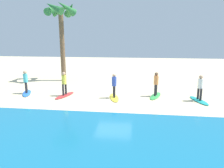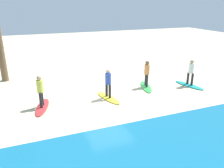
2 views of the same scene
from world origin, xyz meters
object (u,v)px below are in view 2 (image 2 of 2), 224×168
surfboard_teal (189,85)px  surfboard_yellow (108,98)px  surfer_red (40,89)px  surfer_teal (191,71)px  surfer_yellow (108,81)px  surfboard_green (146,87)px  surfboard_red (42,107)px  surfer_green (147,72)px

surfboard_teal → surfboard_yellow: 5.60m
surfboard_yellow → surfer_red: surfer_red is taller
surfer_teal → surfboard_yellow: size_ratio=0.78×
surfer_yellow → surfboard_green: bearing=-164.5°
surfboard_red → surfer_red: surfer_red is taller
surfboard_teal → surfer_teal: (0.00, 0.00, 0.99)m
surfer_green → surfboard_red: (6.42, 0.68, -0.99)m
surfboard_teal → surfer_red: 9.21m
surfer_teal → surfboard_green: (2.74, -0.78, -0.99)m
surfboard_teal → surfer_red: bearing=-105.6°
surfboard_teal → surfboard_red: (9.16, -0.10, 0.00)m
surfer_green → surfboard_yellow: 3.12m
surfer_teal → surfboard_red: 9.21m
surfboard_yellow → surfboard_red: 3.56m
surfboard_red → surfer_yellow: bearing=103.5°
surfer_teal → surfer_yellow: 5.60m
surfboard_red → surfer_red: bearing=-164.7°
surfboard_green → surfboard_red: same height
surfer_teal → surfer_yellow: same height
surfboard_yellow → surfboard_red: same height
surfboard_red → surfer_teal: bearing=104.7°
surfer_green → surfer_red: 6.45m
surfboard_teal → surfer_red: (9.16, -0.10, 0.99)m
surfboard_red → surfer_green: bearing=111.3°
surfer_teal → surfboard_teal: bearing=0.0°
surfboard_green → surfer_red: size_ratio=1.28×
surfboard_teal → surfer_teal: bearing=-0.0°
surfer_teal → surfboard_yellow: bearing=0.1°
surfboard_teal → surfer_yellow: (5.60, 0.01, 0.99)m
surfboard_teal → surfboard_red: size_ratio=1.00×
surfer_green → surfboard_yellow: size_ratio=0.78×
surfer_red → surfboard_teal: bearing=179.4°
surfer_teal → surfboard_red: surfer_teal is taller
surfer_yellow → surfboard_red: size_ratio=0.78×
surfboard_red → surfboard_yellow: bearing=103.5°
surfer_green → surfer_yellow: same height
surfer_green → surfboard_green: bearing=0.0°
surfboard_teal → surfer_teal: 0.99m
surfer_teal → surfboard_green: size_ratio=0.78×
surfer_yellow → surfboard_red: 3.70m
surfboard_green → surfer_green: size_ratio=1.28×
surfer_teal → surfboard_yellow: 5.68m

